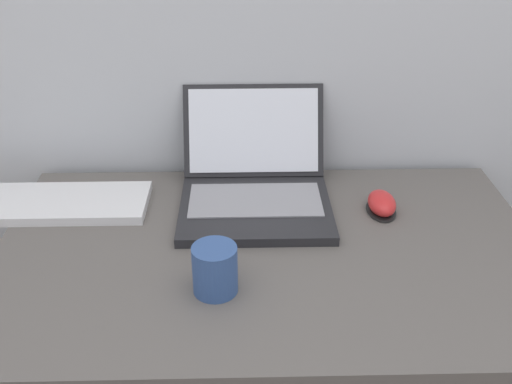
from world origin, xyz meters
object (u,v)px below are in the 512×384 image
Objects in this scene: laptop at (255,182)px; external_keyboard at (43,203)px; computer_mouse at (382,204)px; drink_cup at (215,269)px.

laptop is 0.46m from external_keyboard.
laptop is 3.60× the size of computer_mouse.
external_keyboard is at bearing 177.26° from computer_mouse.
computer_mouse is 0.73m from external_keyboard.
laptop is 0.33m from drink_cup.
computer_mouse is (0.27, -0.06, -0.03)m from laptop.
drink_cup is (-0.08, -0.32, 0.00)m from laptop.
external_keyboard is at bearing 142.42° from drink_cup.
laptop is at bearing 2.63° from external_keyboard.
laptop is 0.28m from computer_mouse.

